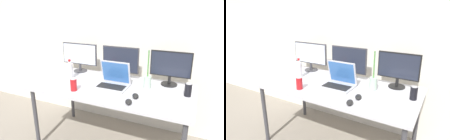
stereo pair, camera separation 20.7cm
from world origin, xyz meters
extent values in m
cube|color=silver|center=(0.00, 0.59, 1.30)|extent=(7.00, 0.08, 2.60)
cylinder|color=#424247|center=(-0.78, -0.35, 0.35)|extent=(0.04, 0.04, 0.71)
cylinder|color=#424247|center=(-0.78, 0.35, 0.35)|extent=(0.04, 0.04, 0.71)
cylinder|color=#424247|center=(0.78, 0.35, 0.35)|extent=(0.04, 0.04, 0.71)
cube|color=silver|center=(0.00, 0.00, 0.72)|extent=(1.68, 0.82, 0.03)
cylinder|color=#38383D|center=(-0.59, 0.31, 0.75)|extent=(0.17, 0.17, 0.01)
cylinder|color=#38383D|center=(-0.59, 0.31, 0.80)|extent=(0.03, 0.03, 0.09)
cube|color=#38383D|center=(-0.59, 0.31, 0.97)|extent=(0.49, 0.02, 0.27)
cube|color=silver|center=(-0.59, 0.29, 0.97)|extent=(0.47, 0.01, 0.25)
cylinder|color=#38383D|center=(-0.01, 0.27, 0.75)|extent=(0.17, 0.17, 0.01)
cylinder|color=#38383D|center=(-0.01, 0.27, 0.79)|extent=(0.03, 0.03, 0.07)
cube|color=#38383D|center=(-0.01, 0.27, 0.97)|extent=(0.44, 0.02, 0.30)
cube|color=#232838|center=(-0.01, 0.26, 0.97)|extent=(0.41, 0.01, 0.27)
cylinder|color=black|center=(0.55, 0.28, 0.75)|extent=(0.17, 0.17, 0.01)
cylinder|color=black|center=(0.55, 0.28, 0.79)|extent=(0.03, 0.03, 0.09)
cube|color=black|center=(0.55, 0.28, 0.97)|extent=(0.43, 0.02, 0.27)
cube|color=#232838|center=(0.55, 0.27, 0.97)|extent=(0.40, 0.01, 0.25)
cube|color=silver|center=(0.02, -0.04, 0.75)|extent=(0.33, 0.26, 0.02)
cube|color=black|center=(0.02, -0.06, 0.76)|extent=(0.29, 0.14, 0.00)
cube|color=silver|center=(0.02, 0.05, 0.88)|extent=(0.33, 0.08, 0.25)
cube|color=#3366B2|center=(0.02, 0.05, 0.88)|extent=(0.30, 0.06, 0.22)
cube|color=white|center=(0.57, -0.23, 0.75)|extent=(0.42, 0.14, 0.02)
ellipsoid|color=black|center=(0.30, -0.31, 0.76)|extent=(0.09, 0.11, 0.04)
ellipsoid|color=black|center=(0.31, -0.17, 0.76)|extent=(0.09, 0.12, 0.03)
cylinder|color=silver|center=(-0.54, 0.02, 0.83)|extent=(0.07, 0.07, 0.18)
cone|color=silver|center=(-0.54, 0.02, 0.94)|extent=(0.06, 0.06, 0.03)
cylinder|color=red|center=(-0.54, 0.02, 0.96)|extent=(0.03, 0.03, 0.02)
cylinder|color=red|center=(-0.31, -0.26, 0.80)|extent=(0.07, 0.07, 0.12)
cylinder|color=silver|center=(-0.31, -0.26, 0.86)|extent=(0.06, 0.06, 0.00)
cylinder|color=black|center=(0.75, 0.06, 0.80)|extent=(0.07, 0.07, 0.12)
cylinder|color=silver|center=(0.75, 0.06, 0.86)|extent=(0.06, 0.06, 0.00)
cylinder|color=#B2D1B7|center=(0.35, 0.10, 0.80)|extent=(0.08, 0.08, 0.13)
cylinder|color=#519342|center=(0.35, 0.10, 1.00)|extent=(0.01, 0.01, 0.27)
camera|label=1|loc=(0.80, -1.81, 1.55)|focal=32.00mm
camera|label=2|loc=(0.98, -1.71, 1.55)|focal=32.00mm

